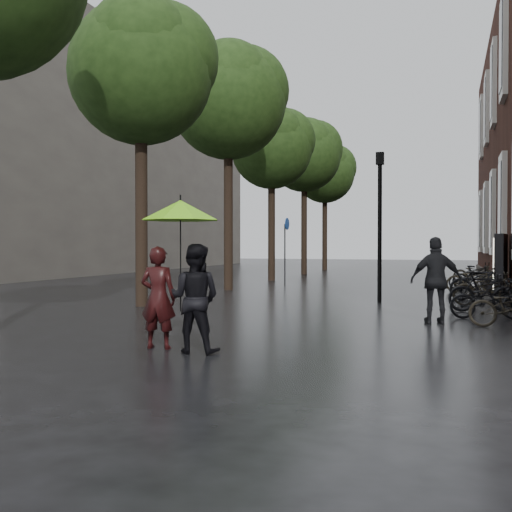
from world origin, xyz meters
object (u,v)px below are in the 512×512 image
at_px(person_black, 195,298).
at_px(pedestrian_walking, 436,280).
at_px(ad_lightbox, 501,265).
at_px(lamp_post, 380,211).
at_px(person_burgundy, 158,297).
at_px(parked_bicycles, 480,282).

bearing_deg(person_black, pedestrian_walking, -128.41).
distance_m(ad_lightbox, lamp_post, 4.97).
distance_m(person_black, ad_lightbox, 13.21).
relative_size(person_burgundy, parked_bicycles, 0.10).
bearing_deg(parked_bicycles, lamp_post, -134.38).
distance_m(person_burgundy, pedestrian_walking, 6.02).
distance_m(person_burgundy, person_black, 0.70).
relative_size(ad_lightbox, lamp_post, 0.47).
distance_m(pedestrian_walking, parked_bicycles, 7.33).
bearing_deg(ad_lightbox, person_black, -102.69).
distance_m(person_black, pedestrian_walking, 5.69).
bearing_deg(pedestrian_walking, person_burgundy, 33.56).
bearing_deg(lamp_post, parked_bicycles, 45.62).
xyz_separation_m(person_black, lamp_post, (1.77, 8.92, 1.75)).
height_order(pedestrian_walking, parked_bicycles, pedestrian_walking).
bearing_deg(ad_lightbox, lamp_post, -126.27).
xyz_separation_m(parked_bicycles, ad_lightbox, (0.62, 0.35, 0.53)).
relative_size(parked_bicycles, ad_lightbox, 7.75).
distance_m(person_burgundy, lamp_post, 9.28).
bearing_deg(parked_bicycles, person_black, -111.25).
height_order(pedestrian_walking, lamp_post, lamp_post).
bearing_deg(pedestrian_walking, ad_lightbox, -117.17).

